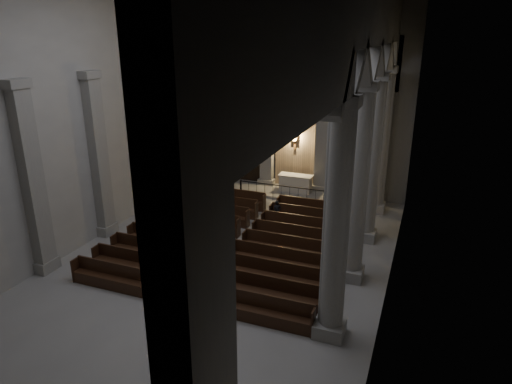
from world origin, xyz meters
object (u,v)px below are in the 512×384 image
candle_stand_left (234,191)px  candle_stand_right (327,200)px  altar (296,183)px  altar_rail (281,191)px  pews (236,242)px  worshipper (277,211)px

candle_stand_left → candle_stand_right: bearing=5.5°
candle_stand_left → candle_stand_right: (5.76, 0.55, 0.01)m
altar → altar_rail: (-0.39, -1.71, 0.01)m
pews → altar_rail: bearing=90.0°
altar_rail → candle_stand_left: bearing=-175.9°
altar → altar_rail: altar is taller
altar → altar_rail: size_ratio=0.40×
altar → pews: bearing=-92.6°
pews → altar: bearing=87.4°
candle_stand_left → worshipper: candle_stand_left is taller
altar_rail → candle_stand_right: size_ratio=4.10×
candle_stand_left → worshipper: (3.75, -2.76, 0.25)m
altar → worshipper: 4.70m
altar_rail → pews: altar_rail is taller
candle_stand_right → pews: bearing=-111.1°
altar → candle_stand_left: bearing=-150.5°
altar → altar_rail: 1.75m
pews → candle_stand_right: bearing=68.9°
altar_rail → pews: 6.77m
candle_stand_right → pews: 7.61m
worshipper → altar: bearing=70.0°
altar → candle_stand_right: 2.75m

